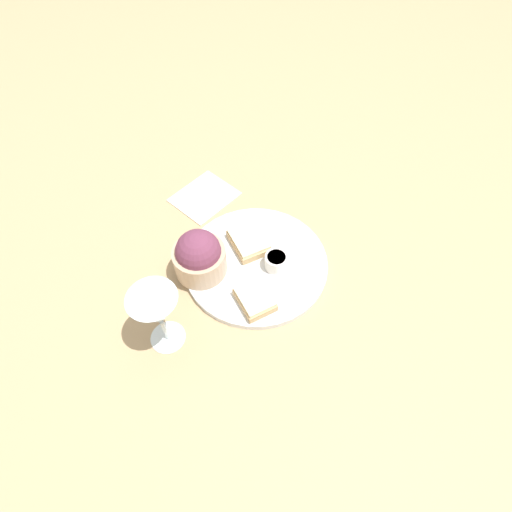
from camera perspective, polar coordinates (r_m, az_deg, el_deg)
The scene contains 8 objects.
ground_plane at distance 0.85m, azimuth -0.00°, elevation -1.33°, with size 4.00×4.00×0.00m, color tan.
dinner_plate at distance 0.85m, azimuth -0.00°, elevation -1.06°, with size 0.30×0.30×0.01m.
salad_bowl at distance 0.80m, azimuth -8.12°, elevation 0.00°, with size 0.11×0.11×0.11m.
sauce_ramekin at distance 0.82m, azimuth 2.89°, elevation -0.71°, with size 0.05×0.05×0.03m.
cheese_toast_near at distance 0.86m, azimuth -1.02°, elevation 2.11°, with size 0.09×0.07×0.03m.
cheese_toast_far at distance 0.78m, azimuth -0.15°, elevation -6.17°, with size 0.08×0.06×0.03m.
wine_glass at distance 0.70m, azimuth -13.94°, elevation -7.75°, with size 0.09×0.09×0.15m.
napkin at distance 0.99m, azimuth -7.38°, elevation 8.44°, with size 0.16×0.17×0.01m.
Camera 1 is at (0.43, -0.22, 0.71)m, focal length 28.00 mm.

